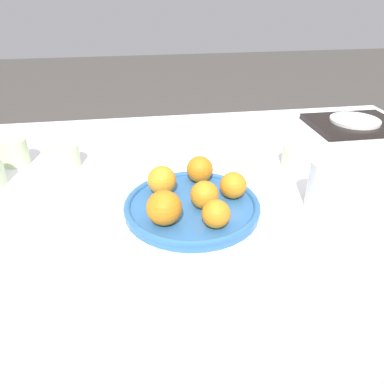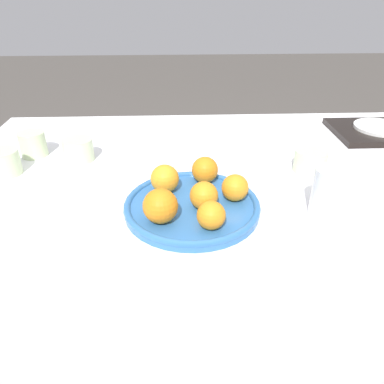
# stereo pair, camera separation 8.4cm
# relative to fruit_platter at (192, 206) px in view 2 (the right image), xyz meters

# --- Properties ---
(ground_plane) EXTENTS (12.00, 12.00, 0.00)m
(ground_plane) POSITION_rel_fruit_platter_xyz_m (0.11, 0.24, -0.75)
(ground_plane) COLOR #4C4742
(table) EXTENTS (1.55, 0.89, 0.74)m
(table) POSITION_rel_fruit_platter_xyz_m (0.11, 0.24, -0.38)
(table) COLOR white
(table) RESTS_ON ground_plane
(fruit_platter) EXTENTS (0.31, 0.31, 0.03)m
(fruit_platter) POSITION_rel_fruit_platter_xyz_m (0.00, 0.00, 0.00)
(fruit_platter) COLOR #336BAD
(fruit_platter) RESTS_ON table
(orange_0) EXTENTS (0.06, 0.06, 0.06)m
(orange_0) POSITION_rel_fruit_platter_xyz_m (0.03, -0.02, 0.04)
(orange_0) COLOR orange
(orange_0) RESTS_ON fruit_platter
(orange_1) EXTENTS (0.07, 0.07, 0.07)m
(orange_1) POSITION_rel_fruit_platter_xyz_m (-0.06, 0.06, 0.04)
(orange_1) COLOR orange
(orange_1) RESTS_ON fruit_platter
(orange_2) EXTENTS (0.07, 0.07, 0.07)m
(orange_2) POSITION_rel_fruit_platter_xyz_m (-0.07, -0.06, 0.04)
(orange_2) COLOR orange
(orange_2) RESTS_ON fruit_platter
(orange_3) EXTENTS (0.06, 0.06, 0.06)m
(orange_3) POSITION_rel_fruit_platter_xyz_m (0.04, -0.09, 0.03)
(orange_3) COLOR orange
(orange_3) RESTS_ON fruit_platter
(orange_4) EXTENTS (0.06, 0.06, 0.06)m
(orange_4) POSITION_rel_fruit_platter_xyz_m (0.10, 0.02, 0.04)
(orange_4) COLOR orange
(orange_4) RESTS_ON fruit_platter
(orange_5) EXTENTS (0.07, 0.07, 0.07)m
(orange_5) POSITION_rel_fruit_platter_xyz_m (0.04, 0.11, 0.04)
(orange_5) COLOR orange
(orange_5) RESTS_ON fruit_platter
(water_glass) EXTENTS (0.07, 0.07, 0.11)m
(water_glass) POSITION_rel_fruit_platter_xyz_m (0.30, -0.03, 0.04)
(water_glass) COLOR silver
(water_glass) RESTS_ON table
(serving_tray) EXTENTS (0.31, 0.24, 0.02)m
(serving_tray) POSITION_rel_fruit_platter_xyz_m (0.66, 0.46, -0.00)
(serving_tray) COLOR black
(serving_tray) RESTS_ON table
(side_plate) EXTENTS (0.17, 0.17, 0.01)m
(side_plate) POSITION_rel_fruit_platter_xyz_m (0.66, 0.46, 0.01)
(side_plate) COLOR silver
(side_plate) RESTS_ON serving_tray
(cup_0) EXTENTS (0.09, 0.09, 0.07)m
(cup_0) POSITION_rel_fruit_platter_xyz_m (-0.50, 0.21, 0.02)
(cup_0) COLOR beige
(cup_0) RESTS_ON table
(cup_1) EXTENTS (0.09, 0.09, 0.06)m
(cup_1) POSITION_rel_fruit_platter_xyz_m (0.33, 0.19, 0.02)
(cup_1) COLOR beige
(cup_1) RESTS_ON table
(cup_2) EXTENTS (0.09, 0.09, 0.06)m
(cup_2) POSITION_rel_fruit_platter_xyz_m (-0.32, 0.29, 0.02)
(cup_2) COLOR beige
(cup_2) RESTS_ON table
(cup_3) EXTENTS (0.08, 0.08, 0.07)m
(cup_3) POSITION_rel_fruit_platter_xyz_m (-0.46, 0.33, 0.02)
(cup_3) COLOR beige
(cup_3) RESTS_ON table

